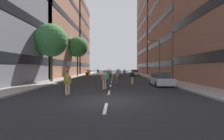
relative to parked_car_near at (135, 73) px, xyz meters
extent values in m
plane|color=black|center=(-5.62, -4.60, -0.70)|extent=(161.13, 161.13, 0.00)
cube|color=gray|center=(-13.96, -1.25, -0.63)|extent=(3.06, 73.85, 0.14)
cube|color=gray|center=(2.73, -1.25, -0.63)|extent=(3.06, 73.85, 0.14)
cube|color=silver|center=(-5.62, -33.46, -0.70)|extent=(0.16, 2.20, 0.01)
cube|color=silver|center=(-5.62, -28.46, -0.70)|extent=(0.16, 2.20, 0.01)
cube|color=silver|center=(-5.62, -23.46, -0.70)|extent=(0.16, 2.20, 0.01)
cube|color=silver|center=(-5.62, -18.46, -0.70)|extent=(0.16, 2.20, 0.01)
cube|color=silver|center=(-5.62, -13.46, -0.70)|extent=(0.16, 2.20, 0.01)
cube|color=silver|center=(-5.62, -8.46, -0.70)|extent=(0.16, 2.20, 0.01)
cube|color=silver|center=(-5.62, -3.46, -0.70)|extent=(0.16, 2.20, 0.01)
cube|color=silver|center=(-5.62, 1.54, -0.70)|extent=(0.16, 2.20, 0.01)
cube|color=silver|center=(-5.62, 6.54, -0.70)|extent=(0.16, 2.20, 0.01)
cube|color=silver|center=(-5.62, 11.54, -0.70)|extent=(0.16, 2.20, 0.01)
cube|color=silver|center=(-5.62, 16.54, -0.70)|extent=(0.16, 2.20, 0.01)
cube|color=silver|center=(-5.62, 21.54, -0.70)|extent=(0.16, 2.20, 0.01)
cube|color=silver|center=(-5.62, 26.54, -0.70)|extent=(0.16, 2.20, 0.01)
cube|color=#9E6B51|center=(-23.01, -5.85, 14.20)|extent=(15.04, 21.57, 29.79)
cube|color=black|center=(-23.01, -5.85, 2.28)|extent=(15.16, 21.69, 1.10)
cube|color=black|center=(-23.01, -5.85, 7.25)|extent=(15.16, 21.69, 1.10)
cube|color=black|center=(-23.01, -5.85, 12.21)|extent=(15.16, 21.69, 1.10)
cube|color=brown|center=(-23.01, 15.96, 11.87)|extent=(15.04, 17.09, 25.14)
cube|color=black|center=(-23.01, 15.96, 2.32)|extent=(15.16, 17.21, 1.10)
cube|color=black|center=(-23.01, 15.96, 7.35)|extent=(15.16, 17.21, 1.10)
cube|color=black|center=(-23.01, 15.96, 12.38)|extent=(15.16, 17.21, 1.10)
cube|color=black|center=(-23.01, 15.96, 17.40)|extent=(15.16, 17.21, 1.10)
cube|color=black|center=(-23.01, 15.96, 22.43)|extent=(15.16, 17.21, 1.10)
cube|color=black|center=(11.78, -5.85, 2.06)|extent=(15.16, 19.31, 1.10)
cube|color=black|center=(11.78, -5.85, 6.67)|extent=(15.16, 19.31, 1.10)
cube|color=black|center=(11.78, -5.85, 11.28)|extent=(15.16, 19.31, 1.10)
cube|color=black|center=(11.78, -5.85, 15.88)|extent=(15.16, 19.31, 1.10)
cube|color=brown|center=(11.78, 15.96, 15.86)|extent=(15.04, 20.62, 33.12)
cube|color=black|center=(11.78, 15.96, 2.14)|extent=(15.16, 20.74, 1.10)
cube|color=black|center=(11.78, 15.96, 6.87)|extent=(15.16, 20.74, 1.10)
cube|color=black|center=(11.78, 15.96, 11.60)|extent=(15.16, 20.74, 1.10)
cube|color=black|center=(11.78, 15.96, 16.34)|extent=(15.16, 20.74, 1.10)
cube|color=black|center=(11.78, 15.96, 21.07)|extent=(15.16, 20.74, 1.10)
cube|color=#B2B7BF|center=(0.00, 0.04, -0.17)|extent=(1.80, 4.40, 0.70)
cube|color=#2D3338|center=(0.00, -0.11, 0.50)|extent=(1.60, 2.10, 0.64)
cylinder|color=black|center=(-0.80, 1.49, -0.38)|extent=(0.22, 0.64, 0.64)
cylinder|color=black|center=(0.80, 1.49, -0.38)|extent=(0.22, 0.64, 0.64)
cylinder|color=black|center=(-0.80, -1.41, -0.38)|extent=(0.22, 0.64, 0.64)
cylinder|color=black|center=(0.80, -1.41, -0.38)|extent=(0.22, 0.64, 0.64)
cube|color=#B2B7BF|center=(0.00, -23.33, -0.17)|extent=(1.80, 4.40, 0.70)
cube|color=#2D3338|center=(0.00, -23.48, 0.50)|extent=(1.60, 2.10, 0.64)
cylinder|color=black|center=(-0.80, -21.88, -0.38)|extent=(0.22, 0.64, 0.64)
cylinder|color=black|center=(0.80, -21.88, -0.38)|extent=(0.22, 0.64, 0.64)
cylinder|color=black|center=(-0.80, -24.78, -0.38)|extent=(0.22, 0.64, 0.64)
cylinder|color=black|center=(0.80, -24.78, -0.38)|extent=(0.22, 0.64, 0.64)
cylinder|color=#4C3823|center=(-13.96, -19.33, 1.48)|extent=(0.36, 0.36, 4.09)
sphere|color=#387A3D|center=(-13.96, -19.33, 5.11)|extent=(4.52, 4.52, 4.52)
cylinder|color=#4C3823|center=(-13.96, -3.58, 1.99)|extent=(0.36, 0.36, 5.09)
sphere|color=#2D6B33|center=(-13.96, -3.58, 6.21)|extent=(4.78, 4.78, 4.78)
cylinder|color=#3F3F44|center=(2.42, -14.26, 2.69)|extent=(0.16, 0.16, 6.50)
cylinder|color=#3F3F44|center=(1.52, -14.26, 5.84)|extent=(1.80, 0.10, 0.10)
ellipsoid|color=silver|center=(0.62, -14.26, 5.69)|extent=(0.50, 0.30, 0.24)
cube|color=brown|center=(-8.80, -20.18, -0.62)|extent=(0.33, 0.92, 0.02)
cylinder|color=#D8BF4C|center=(-8.75, -19.87, -0.66)|extent=(0.19, 0.10, 0.07)
cylinder|color=#D8BF4C|center=(-8.84, -20.50, -0.66)|extent=(0.19, 0.10, 0.07)
cylinder|color=#594C47|center=(-8.88, -20.17, -0.21)|extent=(0.16, 0.16, 0.80)
cylinder|color=#594C47|center=(-8.71, -20.20, -0.21)|extent=(0.16, 0.16, 0.80)
cube|color=orange|center=(-8.80, -20.18, 0.47)|extent=(0.35, 0.25, 0.55)
cylinder|color=orange|center=(-9.01, -20.10, 0.44)|extent=(0.12, 0.24, 0.55)
cylinder|color=orange|center=(-8.57, -20.17, 0.44)|extent=(0.12, 0.24, 0.55)
sphere|color=#997051|center=(-8.79, -20.16, 0.92)|extent=(0.22, 0.22, 0.22)
sphere|color=black|center=(-8.79, -20.16, 0.97)|extent=(0.21, 0.21, 0.21)
cube|color=black|center=(-8.82, -20.36, 0.50)|extent=(0.28, 0.20, 0.40)
cube|color=brown|center=(-8.58, -29.92, -0.62)|extent=(0.37, 0.92, 0.02)
cylinder|color=#D8BF4C|center=(-8.64, -29.60, -0.66)|extent=(0.19, 0.10, 0.07)
cylinder|color=#D8BF4C|center=(-8.52, -30.23, -0.66)|extent=(0.19, 0.10, 0.07)
cylinder|color=tan|center=(-8.67, -29.93, -0.21)|extent=(0.16, 0.16, 0.80)
cylinder|color=tan|center=(-8.49, -29.90, -0.21)|extent=(0.16, 0.16, 0.80)
cube|color=orange|center=(-8.58, -29.92, 0.47)|extent=(0.35, 0.26, 0.55)
cylinder|color=orange|center=(-8.80, -29.91, 0.44)|extent=(0.13, 0.24, 0.55)
cylinder|color=orange|center=(-8.37, -29.83, 0.44)|extent=(0.13, 0.24, 0.55)
sphere|color=tan|center=(-8.58, -29.90, 0.92)|extent=(0.22, 0.22, 0.22)
sphere|color=black|center=(-8.58, -29.90, 0.97)|extent=(0.21, 0.21, 0.21)
cube|color=#4C8C4C|center=(-8.54, -30.09, 0.50)|extent=(0.29, 0.21, 0.40)
cube|color=brown|center=(-5.94, -25.38, -0.62)|extent=(0.26, 0.91, 0.02)
cylinder|color=#D8BF4C|center=(-5.97, -25.06, -0.66)|extent=(0.18, 0.08, 0.07)
cylinder|color=#D8BF4C|center=(-5.92, -25.70, -0.66)|extent=(0.18, 0.08, 0.07)
cylinder|color=#2D334C|center=(-6.03, -25.38, -0.21)|extent=(0.15, 0.15, 0.80)
cylinder|color=#2D334C|center=(-5.85, -25.37, -0.21)|extent=(0.15, 0.15, 0.80)
cube|color=green|center=(-5.94, -25.38, 0.47)|extent=(0.33, 0.22, 0.55)
cylinder|color=green|center=(-6.17, -25.34, 0.44)|extent=(0.11, 0.24, 0.55)
cylinder|color=green|center=(-5.73, -25.31, 0.44)|extent=(0.11, 0.24, 0.55)
sphere|color=beige|center=(-5.95, -25.36, 0.92)|extent=(0.22, 0.22, 0.22)
sphere|color=black|center=(-5.95, -25.36, 0.97)|extent=(0.21, 0.21, 0.21)
cube|color=brown|center=(-2.98, -5.88, -0.62)|extent=(0.32, 0.92, 0.02)
cylinder|color=#D8BF4C|center=(-2.94, -5.57, -0.66)|extent=(0.19, 0.09, 0.07)
cylinder|color=#D8BF4C|center=(-3.02, -6.20, -0.66)|extent=(0.19, 0.09, 0.07)
cylinder|color=#2D334C|center=(-3.07, -5.87, -0.21)|extent=(0.16, 0.16, 0.80)
cylinder|color=#2D334C|center=(-2.89, -5.89, -0.21)|extent=(0.16, 0.16, 0.80)
cube|color=blue|center=(-2.98, -5.88, 0.47)|extent=(0.34, 0.24, 0.55)
cylinder|color=blue|center=(-3.19, -5.80, 0.44)|extent=(0.12, 0.24, 0.55)
cylinder|color=blue|center=(-2.75, -5.86, 0.44)|extent=(0.12, 0.24, 0.55)
sphere|color=tan|center=(-2.97, -5.86, 0.92)|extent=(0.22, 0.22, 0.22)
sphere|color=black|center=(-2.97, -5.86, 0.97)|extent=(0.21, 0.21, 0.21)
cube|color=brown|center=(-6.55, -7.60, -0.62)|extent=(0.22, 0.90, 0.02)
cylinder|color=#D8BF4C|center=(-6.54, -7.28, -0.66)|extent=(0.18, 0.07, 0.07)
cylinder|color=#D8BF4C|center=(-6.56, -7.92, -0.66)|extent=(0.18, 0.07, 0.07)
cylinder|color=black|center=(-6.64, -7.59, -0.21)|extent=(0.14, 0.14, 0.80)
cylinder|color=black|center=(-6.46, -7.60, -0.21)|extent=(0.14, 0.14, 0.80)
cube|color=green|center=(-6.55, -7.60, 0.47)|extent=(0.32, 0.21, 0.55)
cylinder|color=green|center=(-6.77, -7.54, 0.44)|extent=(0.10, 0.23, 0.55)
cylinder|color=green|center=(-6.33, -7.55, 0.44)|extent=(0.10, 0.23, 0.55)
sphere|color=beige|center=(-6.55, -7.58, 0.92)|extent=(0.22, 0.22, 0.22)
sphere|color=black|center=(-6.55, -7.58, 0.97)|extent=(0.21, 0.21, 0.21)
cube|color=brown|center=(-3.03, -22.18, -0.62)|extent=(0.26, 0.91, 0.02)
cylinder|color=#D8BF4C|center=(-3.01, -21.86, -0.66)|extent=(0.18, 0.08, 0.07)
cylinder|color=#D8BF4C|center=(-3.05, -22.50, -0.66)|extent=(0.18, 0.08, 0.07)
cylinder|color=tan|center=(-3.12, -22.18, -0.21)|extent=(0.15, 0.15, 0.80)
cylinder|color=tan|center=(-2.94, -22.19, -0.21)|extent=(0.15, 0.15, 0.80)
cube|color=black|center=(-3.03, -22.18, 0.47)|extent=(0.33, 0.22, 0.55)
cylinder|color=black|center=(-3.25, -22.12, 0.44)|extent=(0.10, 0.23, 0.55)
cylinder|color=black|center=(-2.81, -22.15, 0.44)|extent=(0.10, 0.23, 0.55)
sphere|color=#997051|center=(-3.03, -22.16, 0.92)|extent=(0.22, 0.22, 0.22)
sphere|color=black|center=(-3.03, -22.16, 0.97)|extent=(0.21, 0.21, 0.21)
cube|color=brown|center=(-6.00, -10.02, -0.62)|extent=(0.22, 0.90, 0.02)
cylinder|color=#D8BF4C|center=(-6.00, -9.70, -0.66)|extent=(0.18, 0.07, 0.07)
cylinder|color=#D8BF4C|center=(-6.01, -10.34, -0.66)|extent=(0.18, 0.07, 0.07)
cylinder|color=#2D334C|center=(-6.09, -10.02, -0.21)|extent=(0.14, 0.14, 0.80)
cylinder|color=#2D334C|center=(-5.91, -10.02, -0.21)|extent=(0.14, 0.14, 0.80)
cube|color=blue|center=(-6.00, -10.02, 0.47)|extent=(0.32, 0.21, 0.55)
cylinder|color=blue|center=(-6.22, -9.97, 0.44)|extent=(0.09, 0.23, 0.55)
cylinder|color=blue|center=(-5.78, -9.97, 0.44)|extent=(0.09, 0.23, 0.55)
sphere|color=beige|center=(-6.00, -10.00, 0.92)|extent=(0.22, 0.22, 0.22)
sphere|color=black|center=(-6.00, -10.00, 0.97)|extent=(0.21, 0.21, 0.21)
cube|color=beige|center=(-6.01, -10.20, 0.50)|extent=(0.26, 0.17, 0.40)
cube|color=brown|center=(-4.85, -22.18, -0.62)|extent=(0.29, 0.92, 0.02)
cylinder|color=#D8BF4C|center=(-4.88, -21.87, -0.66)|extent=(0.19, 0.09, 0.07)
cylinder|color=#D8BF4C|center=(-4.82, -22.50, -0.66)|extent=(0.19, 0.09, 0.07)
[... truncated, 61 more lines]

